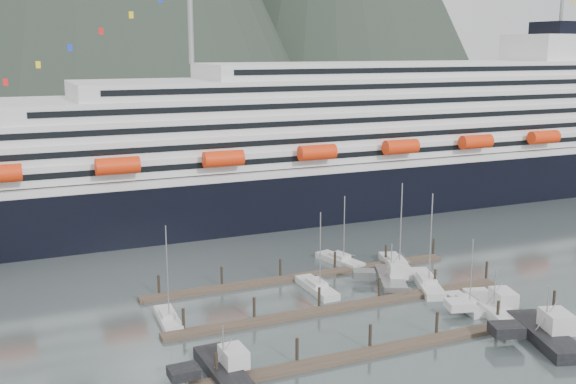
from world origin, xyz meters
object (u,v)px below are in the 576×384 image
(sailboat_h, at_px, (466,304))
(trawler_c, at_px, (492,307))
(trawler_a, at_px, (222,369))
(cruise_ship, at_px, (374,148))
(sailboat_a, at_px, (168,319))
(trawler_d, at_px, (544,334))
(sailboat_d, at_px, (427,284))
(sailboat_g, at_px, (397,266))
(trawler_e, at_px, (390,278))
(sailboat_f, at_px, (340,261))
(sailboat_c, at_px, (317,288))

(sailboat_h, bearing_deg, trawler_c, -142.04)
(sailboat_h, height_order, trawler_a, sailboat_h)
(cruise_ship, bearing_deg, sailboat_a, -140.43)
(sailboat_a, distance_m, trawler_c, 41.09)
(sailboat_a, distance_m, trawler_d, 44.82)
(sailboat_d, height_order, trawler_a, sailboat_d)
(trawler_a, distance_m, trawler_c, 37.01)
(sailboat_d, xyz_separation_m, sailboat_g, (0.39, 8.31, 0.01))
(cruise_ship, height_order, sailboat_h, cruise_ship)
(sailboat_a, relative_size, trawler_e, 1.21)
(trawler_e, bearing_deg, cruise_ship, -4.24)
(cruise_ship, bearing_deg, trawler_e, -117.89)
(sailboat_a, height_order, trawler_d, sailboat_a)
(sailboat_h, relative_size, trawler_c, 0.77)
(trawler_a, relative_size, trawler_d, 0.87)
(trawler_c, bearing_deg, trawler_a, 108.66)
(sailboat_h, xyz_separation_m, trawler_e, (-4.43, 11.62, 0.48))
(sailboat_f, xyz_separation_m, trawler_a, (-28.58, -28.39, 0.41))
(cruise_ship, xyz_separation_m, trawler_c, (-18.31, -60.89, -11.21))
(sailboat_d, distance_m, trawler_e, 5.21)
(trawler_e, bearing_deg, sailboat_g, -17.41)
(sailboat_c, bearing_deg, sailboat_f, -42.44)
(trawler_c, bearing_deg, trawler_e, 37.68)
(sailboat_c, bearing_deg, sailboat_g, -77.19)
(sailboat_g, bearing_deg, trawler_d, -160.92)
(sailboat_c, bearing_deg, sailboat_h, -131.32)
(sailboat_f, relative_size, trawler_e, 1.07)
(sailboat_h, bearing_deg, trawler_e, 29.15)
(sailboat_d, xyz_separation_m, sailboat_h, (0.23, -8.58, -0.04))
(trawler_a, height_order, trawler_d, trawler_d)
(sailboat_c, xyz_separation_m, trawler_a, (-19.88, -18.72, 0.41))
(cruise_ship, relative_size, sailboat_h, 21.32)
(sailboat_h, bearing_deg, sailboat_f, 24.35)
(trawler_a, height_order, trawler_c, trawler_c)
(sailboat_c, height_order, trawler_e, sailboat_c)
(sailboat_a, distance_m, trawler_a, 16.32)
(sailboat_a, bearing_deg, trawler_c, -107.31)
(sailboat_f, xyz_separation_m, trawler_c, (8.34, -25.94, 0.43))
(sailboat_a, distance_m, sailboat_g, 37.66)
(sailboat_d, bearing_deg, sailboat_g, 18.29)
(cruise_ship, bearing_deg, trawler_c, -106.74)
(sailboat_f, xyz_separation_m, sailboat_g, (6.77, -6.02, 0.02))
(sailboat_c, bearing_deg, sailboat_d, -107.64)
(trawler_a, xyz_separation_m, trawler_c, (36.93, 2.45, 0.02))
(sailboat_c, xyz_separation_m, trawler_c, (17.04, -16.27, 0.43))
(sailboat_g, bearing_deg, sailboat_d, -166.48)
(sailboat_g, bearing_deg, sailboat_h, -164.33)
(sailboat_c, distance_m, trawler_d, 30.43)
(trawler_c, bearing_deg, sailboat_g, 19.36)
(cruise_ship, distance_m, sailboat_d, 54.54)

